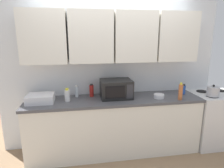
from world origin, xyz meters
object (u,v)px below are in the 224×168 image
(stove_range, at_px, (213,118))
(bottle_spice_jar, at_px, (181,92))
(bottle_red_sauce, at_px, (92,91))
(bottle_clear_tall, at_px, (77,91))
(kettle, at_px, (213,91))
(dish_rack, at_px, (41,98))
(microwave, at_px, (116,89))
(bowl_ceramic_small, at_px, (159,96))
(bottle_blue_cleaner, at_px, (184,89))
(bottle_white_jar, at_px, (67,95))

(stove_range, bearing_deg, bottle_spice_jar, -165.28)
(bottle_red_sauce, distance_m, bottle_clear_tall, 0.23)
(kettle, relative_size, bottle_clear_tall, 1.01)
(kettle, bearing_deg, dish_rack, 176.54)
(kettle, relative_size, microwave, 0.40)
(stove_range, bearing_deg, bowl_ceramic_small, -176.15)
(kettle, relative_size, dish_rack, 0.50)
(bottle_red_sauce, bearing_deg, stove_range, -5.17)
(microwave, distance_m, bowl_ceramic_small, 0.68)
(dish_rack, xyz_separation_m, bottle_red_sauce, (0.75, 0.17, 0.04))
(bottle_red_sauce, bearing_deg, bottle_clear_tall, 176.73)
(bottle_blue_cleaner, xyz_separation_m, bottle_red_sauce, (-1.51, 0.12, 0.02))
(kettle, xyz_separation_m, bottle_spice_jar, (-0.59, -0.06, 0.04))
(bottle_clear_tall, relative_size, bowl_ceramic_small, 1.18)
(bottle_blue_cleaner, relative_size, bowl_ceramic_small, 1.06)
(bottle_white_jar, height_order, bottle_clear_tall, bottle_white_jar)
(bottle_white_jar, height_order, bowl_ceramic_small, bottle_white_jar)
(stove_range, relative_size, bowl_ceramic_small, 5.73)
(dish_rack, relative_size, bottle_clear_tall, 2.02)
(bottle_spice_jar, xyz_separation_m, bottle_blue_cleaner, (0.20, 0.27, -0.05))
(dish_rack, height_order, bottle_spice_jar, bottle_spice_jar)
(kettle, bearing_deg, bottle_white_jar, 176.06)
(stove_range, xyz_separation_m, dish_rack, (-2.82, 0.02, 0.51))
(dish_rack, xyz_separation_m, bottle_clear_tall, (0.52, 0.18, 0.03))
(microwave, relative_size, dish_rack, 1.26)
(stove_range, bearing_deg, bottle_white_jar, 179.62)
(bottle_red_sauce, bearing_deg, bowl_ceramic_small, -14.07)
(bowl_ceramic_small, bearing_deg, kettle, -4.58)
(bowl_ceramic_small, bearing_deg, dish_rack, 177.10)
(bottle_spice_jar, bearing_deg, bottle_white_jar, 172.69)
(bottle_spice_jar, xyz_separation_m, bottle_clear_tall, (-1.54, 0.40, -0.04))
(dish_rack, height_order, bowl_ceramic_small, dish_rack)
(kettle, bearing_deg, bottle_spice_jar, -174.25)
(microwave, bearing_deg, bottle_red_sauce, 162.20)
(bottle_blue_cleaner, bearing_deg, stove_range, -6.81)
(dish_rack, height_order, bottle_clear_tall, bottle_clear_tall)
(dish_rack, distance_m, bowl_ceramic_small, 1.78)
(bottle_blue_cleaner, distance_m, bottle_red_sauce, 1.52)
(dish_rack, bearing_deg, bottle_clear_tall, 19.22)
(bottle_red_sauce, bearing_deg, microwave, -17.80)
(kettle, relative_size, bottle_blue_cleaner, 1.13)
(bottle_spice_jar, height_order, bottle_red_sauce, bottle_spice_jar)
(kettle, distance_m, bowl_ceramic_small, 0.88)
(microwave, xyz_separation_m, bottle_white_jar, (-0.74, -0.05, -0.05))
(kettle, bearing_deg, stove_range, 39.47)
(bottle_red_sauce, xyz_separation_m, bottle_clear_tall, (-0.23, 0.01, -0.01))
(microwave, xyz_separation_m, bowl_ceramic_small, (0.65, -0.14, -0.11))
(stove_range, relative_size, dish_rack, 2.40)
(microwave, distance_m, dish_rack, 1.13)
(bottle_white_jar, distance_m, bottle_clear_tall, 0.23)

